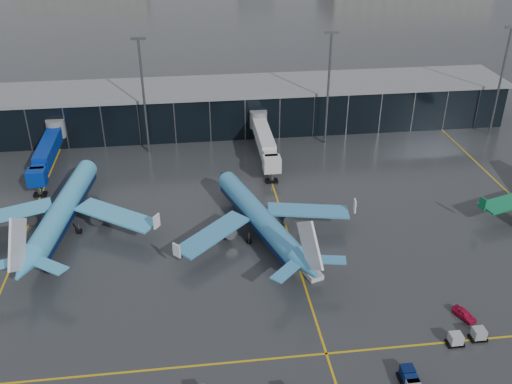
{
  "coord_description": "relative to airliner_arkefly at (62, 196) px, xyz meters",
  "views": [
    {
      "loc": [
        -5.71,
        -67.47,
        53.82
      ],
      "look_at": [
        5.0,
        18.0,
        6.0
      ],
      "focal_mm": 40.0,
      "sensor_mm": 36.0,
      "label": 1
    }
  ],
  "objects": [
    {
      "name": "ground",
      "position": [
        28.05,
        -20.25,
        -6.21
      ],
      "size": [
        600.0,
        600.0,
        0.0
      ],
      "primitive_type": "plane",
      "color": "#282B2D",
      "rests_on": "ground"
    },
    {
      "name": "terminal_pier",
      "position": [
        28.05,
        41.75,
        -0.79
      ],
      "size": [
        142.0,
        17.0,
        10.7
      ],
      "color": "black",
      "rests_on": "ground"
    },
    {
      "name": "jet_bridges",
      "position": [
        -6.95,
        22.74,
        -1.66
      ],
      "size": [
        94.0,
        27.5,
        7.2
      ],
      "color": "#595B60",
      "rests_on": "ground"
    },
    {
      "name": "flood_masts",
      "position": [
        33.05,
        29.75,
        7.6
      ],
      "size": [
        203.0,
        0.5,
        25.5
      ],
      "color": "#595B60",
      "rests_on": "ground"
    },
    {
      "name": "taxi_lines",
      "position": [
        38.05,
        -9.64,
        -6.2
      ],
      "size": [
        220.0,
        120.0,
        0.02
      ],
      "color": "gold",
      "rests_on": "ground"
    },
    {
      "name": "airliner_arkefly",
      "position": [
        0.0,
        0.0,
        0.0
      ],
      "size": [
        40.82,
        45.01,
        12.42
      ],
      "primitive_type": null,
      "rotation": [
        0.0,
        0.0,
        -0.14
      ],
      "color": "#43A9DD",
      "rests_on": "ground"
    },
    {
      "name": "airliner_klm_near",
      "position": [
        32.96,
        -6.36,
        -0.37
      ],
      "size": [
        43.31,
        46.33,
        11.69
      ],
      "primitive_type": null,
      "rotation": [
        0.0,
        0.0,
        0.31
      ],
      "color": "#3A8AC0",
      "rests_on": "ground"
    },
    {
      "name": "baggage_carts",
      "position": [
        43.01,
        -40.32,
        -5.45
      ],
      "size": [
        39.34,
        10.04,
        1.7
      ],
      "color": "black",
      "rests_on": "ground"
    },
    {
      "name": "mobile_airstair",
      "position": [
        39.72,
        -18.99,
        -5.44
      ],
      "size": [
        3.08,
        3.72,
        3.45
      ],
      "rotation": [
        0.0,
        0.0,
        0.31
      ],
      "color": "silver",
      "rests_on": "ground"
    },
    {
      "name": "service_van_red",
      "position": [
        58.63,
        -30.91,
        -5.58
      ],
      "size": [
        2.77,
        3.96,
        1.25
      ],
      "primitive_type": "imported",
      "rotation": [
        0.0,
        0.0,
        0.39
      ],
      "color": "#B10D34",
      "rests_on": "ground"
    }
  ]
}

